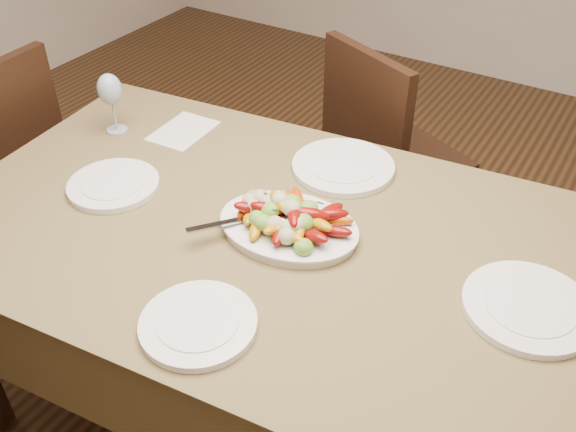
% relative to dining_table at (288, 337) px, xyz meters
% --- Properties ---
extents(floor, '(6.00, 6.00, 0.00)m').
position_rel_dining_table_xyz_m(floor, '(-0.21, -0.16, -0.38)').
color(floor, '#3A2412').
rests_on(floor, ground).
extents(dining_table, '(1.94, 1.22, 0.76)m').
position_rel_dining_table_xyz_m(dining_table, '(0.00, 0.00, 0.00)').
color(dining_table, brown).
rests_on(dining_table, ground).
extents(chair_far, '(0.56, 0.56, 0.95)m').
position_rel_dining_table_xyz_m(chair_far, '(-0.07, 0.91, 0.10)').
color(chair_far, black).
rests_on(chair_far, ground).
extents(serving_platter, '(0.38, 0.29, 0.02)m').
position_rel_dining_table_xyz_m(serving_platter, '(-0.00, 0.01, 0.39)').
color(serving_platter, white).
rests_on(serving_platter, dining_table).
extents(roasted_vegetables, '(0.31, 0.22, 0.09)m').
position_rel_dining_table_xyz_m(roasted_vegetables, '(-0.00, 0.01, 0.45)').
color(roasted_vegetables, '#6B0907').
rests_on(roasted_vegetables, serving_platter).
extents(serving_spoon, '(0.27, 0.20, 0.03)m').
position_rel_dining_table_xyz_m(serving_spoon, '(-0.07, -0.03, 0.43)').
color(serving_spoon, '#9EA0A8').
rests_on(serving_spoon, serving_platter).
extents(plate_left, '(0.25, 0.25, 0.02)m').
position_rel_dining_table_xyz_m(plate_left, '(-0.52, -0.08, 0.39)').
color(plate_left, white).
rests_on(plate_left, dining_table).
extents(plate_right, '(0.29, 0.29, 0.02)m').
position_rel_dining_table_xyz_m(plate_right, '(0.59, 0.06, 0.39)').
color(plate_right, white).
rests_on(plate_right, dining_table).
extents(plate_far, '(0.30, 0.30, 0.02)m').
position_rel_dining_table_xyz_m(plate_far, '(-0.02, 0.34, 0.39)').
color(plate_far, white).
rests_on(plate_far, dining_table).
extents(plate_near, '(0.25, 0.25, 0.02)m').
position_rel_dining_table_xyz_m(plate_near, '(0.00, -0.36, 0.39)').
color(plate_near, white).
rests_on(plate_near, dining_table).
extents(wine_glass, '(0.08, 0.08, 0.20)m').
position_rel_dining_table_xyz_m(wine_glass, '(-0.74, 0.16, 0.48)').
color(wine_glass, '#8C99A5').
rests_on(wine_glass, dining_table).
extents(menu_card, '(0.16, 0.22, 0.00)m').
position_rel_dining_table_xyz_m(menu_card, '(-0.56, 0.27, 0.38)').
color(menu_card, silver).
rests_on(menu_card, dining_table).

